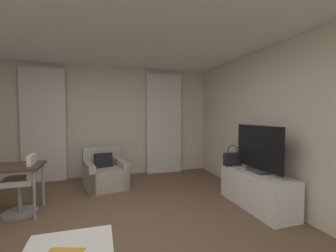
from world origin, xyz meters
TOP-DOWN VIEW (x-y plane):
  - ground_plane at (0.00, 0.00)m, footprint 12.00×12.00m
  - wall_window at (0.00, 3.03)m, footprint 5.12×0.06m
  - wall_right at (2.53, 0.00)m, footprint 0.06×6.12m
  - ceiling at (0.00, 0.00)m, footprint 5.12×6.12m
  - curtain_left_panel at (-1.38, 2.90)m, footprint 0.90×0.06m
  - curtain_right_panel at (1.38, 2.90)m, footprint 0.90×0.06m
  - armchair at (-0.11, 2.13)m, footprint 0.92×0.96m
  - desk_chair at (-1.30, 1.18)m, footprint 0.48×0.48m
  - tv_console at (2.19, 0.38)m, footprint 0.49×1.33m
  - tv_flatscreen at (2.19, 0.35)m, footprint 0.20×1.01m
  - handbag_primary at (2.07, 0.88)m, footprint 0.30×0.14m

SIDE VIEW (x-z plane):
  - ground_plane at x=0.00m, z-range 0.00..0.00m
  - armchair at x=-0.11m, z-range -0.13..0.67m
  - tv_console at x=2.19m, z-range 0.00..0.57m
  - desk_chair at x=-1.30m, z-range -0.05..0.83m
  - handbag_primary at x=2.07m, z-range 0.51..0.88m
  - tv_flatscreen at x=2.19m, z-range 0.55..1.29m
  - curtain_left_panel at x=-1.38m, z-range 0.00..2.50m
  - curtain_right_panel at x=1.38m, z-range 0.00..2.50m
  - wall_window at x=0.00m, z-range 0.00..2.60m
  - wall_right at x=2.53m, z-range 0.00..2.60m
  - ceiling at x=0.00m, z-range 2.60..2.66m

